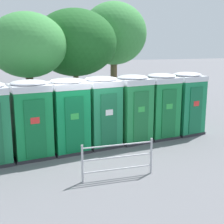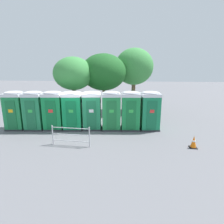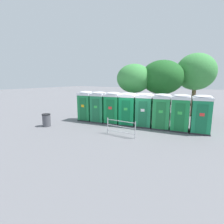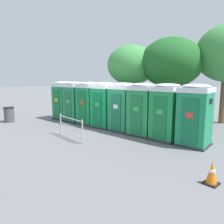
{
  "view_description": "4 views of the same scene",
  "coord_description": "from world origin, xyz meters",
  "px_view_note": "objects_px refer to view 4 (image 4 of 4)",
  "views": [
    {
      "loc": [
        -2.65,
        -10.37,
        3.63
      ],
      "look_at": [
        1.03,
        0.11,
        1.22
      ],
      "focal_mm": 50.0,
      "sensor_mm": 36.0,
      "label": 1
    },
    {
      "loc": [
        3.42,
        -10.9,
        3.75
      ],
      "look_at": [
        1.94,
        0.23,
        1.16
      ],
      "focal_mm": 28.0,
      "sensor_mm": 36.0,
      "label": 2
    },
    {
      "loc": [
        5.26,
        -12.13,
        3.52
      ],
      "look_at": [
        -1.97,
        -0.29,
        0.93
      ],
      "focal_mm": 28.0,
      "sensor_mm": 36.0,
      "label": 3
    },
    {
      "loc": [
        8.74,
        -7.76,
        2.78
      ],
      "look_at": [
        -0.06,
        -0.03,
        0.93
      ],
      "focal_mm": 35.0,
      "sensor_mm": 36.0,
      "label": 4
    }
  ],
  "objects_px": {
    "portapotty_1": "(75,102)",
    "street_tree_0": "(171,63)",
    "portapotty_6": "(166,112)",
    "portapotty_4": "(123,107)",
    "portapotty_2": "(89,103)",
    "portapotty_0": "(64,100)",
    "portapotty_7": "(195,115)",
    "trash_can": "(9,115)",
    "portapotty_5": "(143,109)",
    "event_barrier": "(71,127)",
    "street_tree_2": "(131,65)",
    "portapotty_3": "(104,105)",
    "traffic_cone": "(212,173)"
  },
  "relations": [
    {
      "from": "portapotty_1",
      "to": "street_tree_0",
      "type": "height_order",
      "value": "street_tree_0"
    },
    {
      "from": "portapotty_4",
      "to": "trash_can",
      "type": "bearing_deg",
      "value": -149.06
    },
    {
      "from": "portapotty_4",
      "to": "street_tree_0",
      "type": "relative_size",
      "value": 0.48
    },
    {
      "from": "portapotty_3",
      "to": "street_tree_0",
      "type": "height_order",
      "value": "street_tree_0"
    },
    {
      "from": "portapotty_0",
      "to": "portapotty_3",
      "type": "distance_m",
      "value": 3.8
    },
    {
      "from": "portapotty_6",
      "to": "portapotty_7",
      "type": "bearing_deg",
      "value": 6.79
    },
    {
      "from": "portapotty_7",
      "to": "portapotty_0",
      "type": "bearing_deg",
      "value": -173.03
    },
    {
      "from": "portapotty_3",
      "to": "portapotty_7",
      "type": "distance_m",
      "value": 5.07
    },
    {
      "from": "portapotty_1",
      "to": "portapotty_2",
      "type": "xyz_separation_m",
      "value": [
        1.25,
        0.19,
        -0.0
      ]
    },
    {
      "from": "event_barrier",
      "to": "portapotty_3",
      "type": "bearing_deg",
      "value": 107.08
    },
    {
      "from": "traffic_cone",
      "to": "portapotty_4",
      "type": "bearing_deg",
      "value": 158.05
    },
    {
      "from": "street_tree_2",
      "to": "portapotty_3",
      "type": "bearing_deg",
      "value": -72.74
    },
    {
      "from": "street_tree_0",
      "to": "event_barrier",
      "type": "relative_size",
      "value": 2.56
    },
    {
      "from": "portapotty_0",
      "to": "portapotty_2",
      "type": "relative_size",
      "value": 1.0
    },
    {
      "from": "trash_can",
      "to": "event_barrier",
      "type": "xyz_separation_m",
      "value": [
        5.91,
        0.94,
        0.08
      ]
    },
    {
      "from": "portapotty_7",
      "to": "street_tree_0",
      "type": "bearing_deg",
      "value": 134.79
    },
    {
      "from": "portapotty_7",
      "to": "portapotty_1",
      "type": "bearing_deg",
      "value": -172.76
    },
    {
      "from": "portapotty_3",
      "to": "street_tree_2",
      "type": "bearing_deg",
      "value": 107.26
    },
    {
      "from": "portapotty_3",
      "to": "trash_can",
      "type": "xyz_separation_m",
      "value": [
        -5.1,
        -3.6,
        -0.8
      ]
    },
    {
      "from": "portapotty_0",
      "to": "portapotty_2",
      "type": "bearing_deg",
      "value": 6.97
    },
    {
      "from": "portapotty_0",
      "to": "portapotty_7",
      "type": "distance_m",
      "value": 8.87
    },
    {
      "from": "portapotty_5",
      "to": "portapotty_6",
      "type": "xyz_separation_m",
      "value": [
        1.26,
        0.15,
        0.0
      ]
    },
    {
      "from": "portapotty_3",
      "to": "portapotty_6",
      "type": "distance_m",
      "value": 3.8
    },
    {
      "from": "portapotty_0",
      "to": "portapotty_2",
      "type": "xyz_separation_m",
      "value": [
        2.52,
        0.31,
        -0.0
      ]
    },
    {
      "from": "street_tree_0",
      "to": "street_tree_2",
      "type": "xyz_separation_m",
      "value": [
        -2.26,
        -1.26,
        -0.12
      ]
    },
    {
      "from": "event_barrier",
      "to": "portapotty_5",
      "type": "bearing_deg",
      "value": 60.39
    },
    {
      "from": "portapotty_6",
      "to": "portapotty_3",
      "type": "bearing_deg",
      "value": -172.86
    },
    {
      "from": "portapotty_1",
      "to": "portapotty_5",
      "type": "xyz_separation_m",
      "value": [
        5.03,
        0.66,
        -0.0
      ]
    },
    {
      "from": "portapotty_7",
      "to": "traffic_cone",
      "type": "bearing_deg",
      "value": -53.86
    },
    {
      "from": "portapotty_0",
      "to": "traffic_cone",
      "type": "bearing_deg",
      "value": -8.78
    },
    {
      "from": "event_barrier",
      "to": "street_tree_0",
      "type": "bearing_deg",
      "value": 86.18
    },
    {
      "from": "portapotty_5",
      "to": "street_tree_2",
      "type": "distance_m",
      "value": 5.03
    },
    {
      "from": "portapotty_2",
      "to": "event_barrier",
      "type": "height_order",
      "value": "portapotty_2"
    },
    {
      "from": "portapotty_5",
      "to": "traffic_cone",
      "type": "relative_size",
      "value": 3.97
    },
    {
      "from": "portapotty_0",
      "to": "portapotty_6",
      "type": "xyz_separation_m",
      "value": [
        7.55,
        0.93,
        -0.0
      ]
    },
    {
      "from": "portapotty_7",
      "to": "event_barrier",
      "type": "distance_m",
      "value": 5.39
    },
    {
      "from": "street_tree_0",
      "to": "portapotty_7",
      "type": "bearing_deg",
      "value": -45.21
    },
    {
      "from": "portapotty_1",
      "to": "event_barrier",
      "type": "xyz_separation_m",
      "value": [
        3.33,
        -2.32,
        -0.72
      ]
    },
    {
      "from": "portapotty_1",
      "to": "portapotty_5",
      "type": "bearing_deg",
      "value": 7.49
    },
    {
      "from": "portapotty_4",
      "to": "portapotty_5",
      "type": "relative_size",
      "value": 1.0
    },
    {
      "from": "portapotty_1",
      "to": "street_tree_2",
      "type": "bearing_deg",
      "value": 66.02
    },
    {
      "from": "portapotty_6",
      "to": "portapotty_4",
      "type": "bearing_deg",
      "value": -174.01
    },
    {
      "from": "portapotty_0",
      "to": "portapotty_1",
      "type": "bearing_deg",
      "value": 5.36
    },
    {
      "from": "portapotty_0",
      "to": "street_tree_2",
      "type": "bearing_deg",
      "value": 51.96
    },
    {
      "from": "portapotty_1",
      "to": "trash_can",
      "type": "xyz_separation_m",
      "value": [
        -2.58,
        -3.26,
        -0.8
      ]
    },
    {
      "from": "portapotty_7",
      "to": "portapotty_3",
      "type": "bearing_deg",
      "value": -172.95
    },
    {
      "from": "portapotty_5",
      "to": "portapotty_7",
      "type": "distance_m",
      "value": 2.53
    },
    {
      "from": "street_tree_2",
      "to": "trash_can",
      "type": "height_order",
      "value": "street_tree_2"
    },
    {
      "from": "portapotty_6",
      "to": "traffic_cone",
      "type": "relative_size",
      "value": 3.97
    },
    {
      "from": "portapotty_0",
      "to": "street_tree_0",
      "type": "bearing_deg",
      "value": 43.75
    }
  ]
}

